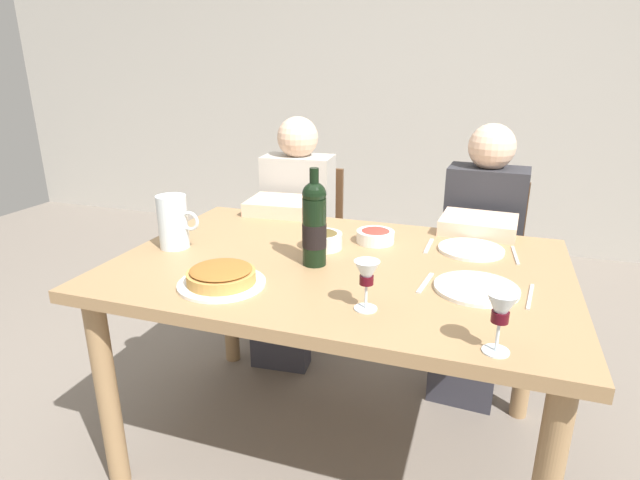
{
  "coord_description": "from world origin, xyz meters",
  "views": [
    {
      "loc": [
        0.46,
        -1.55,
        1.4
      ],
      "look_at": [
        -0.08,
        0.04,
        0.82
      ],
      "focal_mm": 28.65,
      "sensor_mm": 36.0,
      "label": 1
    }
  ],
  "objects_px": {
    "water_pitcher": "(174,225)",
    "dinner_plate_left_setting": "(476,288)",
    "chair_right": "(481,259)",
    "chair_left": "(306,239)",
    "diner_right": "(479,252)",
    "wine_glass_left_diner": "(367,276)",
    "wine_bottle": "(314,224)",
    "dinner_plate_right_setting": "(471,249)",
    "olive_bowl": "(323,239)",
    "diner_left": "(292,231)",
    "baked_tart": "(221,277)",
    "dining_table": "(338,287)",
    "salad_bowl": "(375,235)",
    "wine_glass_right_diner": "(501,311)"
  },
  "relations": [
    {
      "from": "water_pitcher",
      "to": "chair_right",
      "type": "bearing_deg",
      "value": 41.59
    },
    {
      "from": "wine_glass_left_diner",
      "to": "dinner_plate_left_setting",
      "type": "relative_size",
      "value": 0.57
    },
    {
      "from": "chair_right",
      "to": "wine_bottle",
      "type": "bearing_deg",
      "value": 64.26
    },
    {
      "from": "water_pitcher",
      "to": "dinner_plate_right_setting",
      "type": "bearing_deg",
      "value": 16.56
    },
    {
      "from": "water_pitcher",
      "to": "dinner_plate_left_setting",
      "type": "height_order",
      "value": "water_pitcher"
    },
    {
      "from": "dinner_plate_right_setting",
      "to": "chair_left",
      "type": "relative_size",
      "value": 0.27
    },
    {
      "from": "olive_bowl",
      "to": "diner_left",
      "type": "relative_size",
      "value": 0.12
    },
    {
      "from": "wine_bottle",
      "to": "chair_right",
      "type": "height_order",
      "value": "wine_bottle"
    },
    {
      "from": "chair_right",
      "to": "diner_right",
      "type": "height_order",
      "value": "diner_right"
    },
    {
      "from": "wine_bottle",
      "to": "wine_glass_right_diner",
      "type": "height_order",
      "value": "wine_bottle"
    },
    {
      "from": "olive_bowl",
      "to": "dinner_plate_right_setting",
      "type": "bearing_deg",
      "value": 15.3
    },
    {
      "from": "olive_bowl",
      "to": "diner_right",
      "type": "xyz_separation_m",
      "value": [
        0.54,
        0.55,
        -0.18
      ]
    },
    {
      "from": "chair_right",
      "to": "water_pitcher",
      "type": "bearing_deg",
      "value": 45.13
    },
    {
      "from": "chair_left",
      "to": "dining_table",
      "type": "bearing_deg",
      "value": 111.82
    },
    {
      "from": "wine_glass_right_diner",
      "to": "water_pitcher",
      "type": "bearing_deg",
      "value": 161.34
    },
    {
      "from": "water_pitcher",
      "to": "chair_left",
      "type": "xyz_separation_m",
      "value": [
        0.16,
        0.96,
        -0.35
      ]
    },
    {
      "from": "salad_bowl",
      "to": "dinner_plate_right_setting",
      "type": "height_order",
      "value": "salad_bowl"
    },
    {
      "from": "wine_glass_left_diner",
      "to": "diner_right",
      "type": "height_order",
      "value": "diner_right"
    },
    {
      "from": "dinner_plate_right_setting",
      "to": "salad_bowl",
      "type": "bearing_deg",
      "value": -177.17
    },
    {
      "from": "diner_right",
      "to": "wine_glass_left_diner",
      "type": "bearing_deg",
      "value": 77.95
    },
    {
      "from": "olive_bowl",
      "to": "dinner_plate_left_setting",
      "type": "height_order",
      "value": "olive_bowl"
    },
    {
      "from": "salad_bowl",
      "to": "diner_left",
      "type": "distance_m",
      "value": 0.69
    },
    {
      "from": "water_pitcher",
      "to": "olive_bowl",
      "type": "distance_m",
      "value": 0.54
    },
    {
      "from": "water_pitcher",
      "to": "diner_right",
      "type": "xyz_separation_m",
      "value": [
        1.05,
        0.71,
        -0.23
      ]
    },
    {
      "from": "olive_bowl",
      "to": "diner_left",
      "type": "xyz_separation_m",
      "value": [
        -0.34,
        0.56,
        -0.18
      ]
    },
    {
      "from": "wine_glass_left_diner",
      "to": "diner_left",
      "type": "bearing_deg",
      "value": 121.84
    },
    {
      "from": "olive_bowl",
      "to": "baked_tart",
      "type": "bearing_deg",
      "value": -114.31
    },
    {
      "from": "baked_tart",
      "to": "diner_left",
      "type": "relative_size",
      "value": 0.23
    },
    {
      "from": "water_pitcher",
      "to": "dinner_plate_right_setting",
      "type": "xyz_separation_m",
      "value": [
        1.03,
        0.31,
        -0.08
      ]
    },
    {
      "from": "water_pitcher",
      "to": "dinner_plate_left_setting",
      "type": "relative_size",
      "value": 0.78
    },
    {
      "from": "chair_right",
      "to": "chair_left",
      "type": "bearing_deg",
      "value": 2.95
    },
    {
      "from": "wine_bottle",
      "to": "dinner_plate_right_setting",
      "type": "height_order",
      "value": "wine_bottle"
    },
    {
      "from": "water_pitcher",
      "to": "salad_bowl",
      "type": "bearing_deg",
      "value": 22.97
    },
    {
      "from": "wine_bottle",
      "to": "water_pitcher",
      "type": "height_order",
      "value": "wine_bottle"
    },
    {
      "from": "dinner_plate_left_setting",
      "to": "chair_right",
      "type": "bearing_deg",
      "value": 89.89
    },
    {
      "from": "dinner_plate_left_setting",
      "to": "diner_right",
      "type": "bearing_deg",
      "value": 90.78
    },
    {
      "from": "wine_bottle",
      "to": "salad_bowl",
      "type": "distance_m",
      "value": 0.34
    },
    {
      "from": "diner_left",
      "to": "diner_right",
      "type": "height_order",
      "value": "same"
    },
    {
      "from": "olive_bowl",
      "to": "diner_right",
      "type": "height_order",
      "value": "diner_right"
    },
    {
      "from": "water_pitcher",
      "to": "chair_right",
      "type": "distance_m",
      "value": 1.47
    },
    {
      "from": "dining_table",
      "to": "water_pitcher",
      "type": "height_order",
      "value": "water_pitcher"
    },
    {
      "from": "diner_left",
      "to": "chair_right",
      "type": "bearing_deg",
      "value": -170.69
    },
    {
      "from": "wine_glass_right_diner",
      "to": "chair_left",
      "type": "xyz_separation_m",
      "value": [
        -0.97,
        1.34,
        -0.37
      ]
    },
    {
      "from": "chair_right",
      "to": "salad_bowl",
      "type": "bearing_deg",
      "value": 63.24
    },
    {
      "from": "dining_table",
      "to": "olive_bowl",
      "type": "height_order",
      "value": "olive_bowl"
    },
    {
      "from": "dinner_plate_left_setting",
      "to": "chair_right",
      "type": "xyz_separation_m",
      "value": [
        0.0,
        0.98,
        -0.27
      ]
    },
    {
      "from": "chair_left",
      "to": "wine_glass_left_diner",
      "type": "bearing_deg",
      "value": 112.36
    },
    {
      "from": "chair_left",
      "to": "chair_right",
      "type": "xyz_separation_m",
      "value": [
        0.91,
        -0.01,
        0.0
      ]
    },
    {
      "from": "baked_tart",
      "to": "diner_left",
      "type": "height_order",
      "value": "diner_left"
    },
    {
      "from": "wine_glass_left_diner",
      "to": "wine_bottle",
      "type": "bearing_deg",
      "value": 132.11
    }
  ]
}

